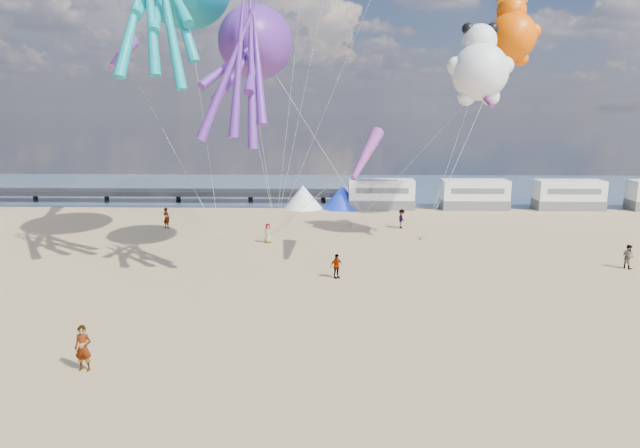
{
  "coord_description": "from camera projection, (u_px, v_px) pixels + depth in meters",
  "views": [
    {
      "loc": [
        1.21,
        -17.76,
        10.08
      ],
      "look_at": [
        0.61,
        6.0,
        5.26
      ],
      "focal_mm": 32.0,
      "sensor_mm": 36.0,
      "label": 1
    }
  ],
  "objects": [
    {
      "name": "standing_person",
      "position": [
        83.0,
        348.0,
        22.19
      ],
      "size": [
        0.69,
        0.47,
        1.85
      ],
      "primitive_type": "imported",
      "rotation": [
        0.0,
        0.0,
        -0.04
      ],
      "color": "tan",
      "rests_on": "ground"
    },
    {
      "name": "sandbag_c",
      "position": [
        424.0,
        238.0,
        44.61
      ],
      "size": [
        0.5,
        0.35,
        0.22
      ],
      "primitive_type": "cube",
      "color": "gray",
      "rests_on": "ground"
    },
    {
      "name": "ground",
      "position": [
        298.0,
        410.0,
        19.44
      ],
      "size": [
        120.0,
        120.0,
        0.0
      ],
      "primitive_type": "plane",
      "color": "tan",
      "rests_on": "ground"
    },
    {
      "name": "windsock_mid",
      "position": [
        479.0,
        88.0,
        41.19
      ],
      "size": [
        1.63,
        5.91,
        5.83
      ],
      "primitive_type": null,
      "rotation": [
        0.0,
        0.0,
        0.11
      ],
      "color": "red"
    },
    {
      "name": "pier",
      "position": [
        71.0,
        192.0,
        63.04
      ],
      "size": [
        60.0,
        3.0,
        0.5
      ],
      "primitive_type": "cube",
      "color": "black",
      "rests_on": "ground"
    },
    {
      "name": "beachgoer_3",
      "position": [
        336.0,
        266.0,
        34.37
      ],
      "size": [
        1.12,
        1.01,
        1.51
      ],
      "primitive_type": "imported",
      "rotation": [
        0.0,
        0.0,
        0.6
      ],
      "color": "#7F6659",
      "rests_on": "ground"
    },
    {
      "name": "kite_teddy_orange",
      "position": [
        512.0,
        37.0,
        46.77
      ],
      "size": [
        5.56,
        5.34,
        6.77
      ],
      "primitive_type": null,
      "rotation": [
        0.0,
        0.0,
        0.19
      ],
      "color": "#FF5800"
    },
    {
      "name": "kite_panda",
      "position": [
        480.0,
        72.0,
        40.25
      ],
      "size": [
        5.01,
        4.73,
        6.84
      ],
      "primitive_type": null,
      "rotation": [
        0.0,
        0.0,
        0.04
      ],
      "color": "white"
    },
    {
      "name": "sandbag_d",
      "position": [
        354.0,
        225.0,
        49.77
      ],
      "size": [
        0.5,
        0.35,
        0.22
      ],
      "primitive_type": "cube",
      "color": "gray",
      "rests_on": "ground"
    },
    {
      "name": "water",
      "position": [
        325.0,
        188.0,
        73.32
      ],
      "size": [
        120.0,
        120.0,
        0.0
      ],
      "primitive_type": "plane",
      "color": "#31475E",
      "rests_on": "ground"
    },
    {
      "name": "sandbag_a",
      "position": [
        220.0,
        238.0,
        44.54
      ],
      "size": [
        0.5,
        0.35,
        0.22
      ],
      "primitive_type": "cube",
      "color": "gray",
      "rests_on": "ground"
    },
    {
      "name": "motorhome_0",
      "position": [
        381.0,
        194.0,
        58.18
      ],
      "size": [
        6.6,
        2.5,
        3.0
      ],
      "primitive_type": "cube",
      "color": "silver",
      "rests_on": "ground"
    },
    {
      "name": "motorhome_2",
      "position": [
        569.0,
        195.0,
        57.71
      ],
      "size": [
        6.6,
        2.5,
        3.0
      ],
      "primitive_type": "cube",
      "color": "silver",
      "rests_on": "ground"
    },
    {
      "name": "tent_blue",
      "position": [
        342.0,
        197.0,
        58.34
      ],
      "size": [
        4.0,
        4.0,
        2.4
      ],
      "primitive_type": "cone",
      "color": "#1933CC",
      "rests_on": "ground"
    },
    {
      "name": "windsock_right",
      "position": [
        366.0,
        154.0,
        36.5
      ],
      "size": [
        2.81,
        5.41,
        5.45
      ],
      "primitive_type": null,
      "rotation": [
        0.0,
        0.0,
        -0.37
      ],
      "color": "red"
    },
    {
      "name": "windsock_left",
      "position": [
        122.0,
        53.0,
        45.12
      ],
      "size": [
        1.8,
        7.36,
        7.29
      ],
      "primitive_type": null,
      "rotation": [
        0.0,
        0.0,
        0.1
      ],
      "color": "red"
    },
    {
      "name": "kite_octopus_purple",
      "position": [
        256.0,
        42.0,
        36.48
      ],
      "size": [
        7.15,
        10.62,
        11.19
      ],
      "primitive_type": null,
      "rotation": [
        0.0,
        0.0,
        -0.33
      ],
      "color": "#57248A"
    },
    {
      "name": "beachgoer_0",
      "position": [
        268.0,
        233.0,
        43.47
      ],
      "size": [
        0.65,
        0.56,
        1.5
      ],
      "primitive_type": "imported",
      "rotation": [
        0.0,
        0.0,
        0.43
      ],
      "color": "#7F6659",
      "rests_on": "ground"
    },
    {
      "name": "tent_white",
      "position": [
        303.0,
        197.0,
        58.44
      ],
      "size": [
        4.0,
        4.0,
        2.4
      ],
      "primitive_type": "cone",
      "color": "white",
      "rests_on": "ground"
    },
    {
      "name": "sandbag_e",
      "position": [
        276.0,
        231.0,
        47.09
      ],
      "size": [
        0.5,
        0.35,
        0.22
      ],
      "primitive_type": "cube",
      "color": "gray",
      "rests_on": "ground"
    },
    {
      "name": "beachgoer_1",
      "position": [
        628.0,
        256.0,
        36.5
      ],
      "size": [
        0.77,
        0.9,
        1.56
      ],
      "primitive_type": "imported",
      "rotation": [
        0.0,
        0.0,
        2.01
      ],
      "color": "#7F6659",
      "rests_on": "ground"
    },
    {
      "name": "beachgoer_5",
      "position": [
        166.0,
        218.0,
        48.78
      ],
      "size": [
        1.71,
        1.23,
        1.79
      ],
      "primitive_type": "imported",
      "rotation": [
        0.0,
        0.0,
        2.66
      ],
      "color": "#7F6659",
      "rests_on": "ground"
    },
    {
      "name": "motorhome_1",
      "position": [
        475.0,
        194.0,
        57.95
      ],
      "size": [
        6.6,
        2.5,
        3.0
      ],
      "primitive_type": "cube",
      "color": "silver",
      "rests_on": "ground"
    },
    {
      "name": "sandbag_b",
      "position": [
        372.0,
        230.0,
        47.56
      ],
      "size": [
        0.5,
        0.35,
        0.22
      ],
      "primitive_type": "cube",
      "color": "gray",
      "rests_on": "ground"
    },
    {
      "name": "beachgoer_2",
      "position": [
        402.0,
        219.0,
        48.72
      ],
      "size": [
        0.86,
        0.96,
        1.64
      ],
      "primitive_type": "imported",
      "rotation": [
        0.0,
        0.0,
        1.22
      ],
      "color": "#7F6659",
      "rests_on": "ground"
    }
  ]
}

